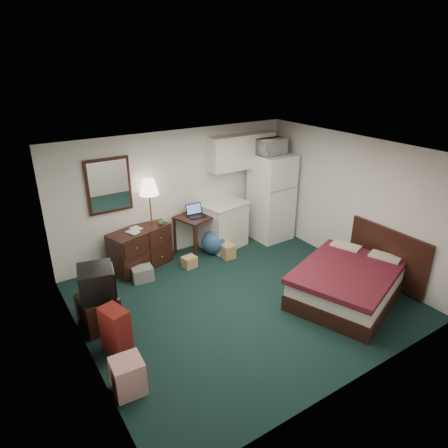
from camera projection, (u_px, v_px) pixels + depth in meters
floor at (241, 300)px, 6.71m from camera, size 5.00×4.50×0.01m
ceiling at (244, 153)px, 5.73m from camera, size 5.00×4.50×0.01m
walls at (242, 232)px, 6.22m from camera, size 5.01×4.51×2.50m
mirror at (109, 186)px, 7.10m from camera, size 0.80×0.06×1.00m
upper_cabinets at (242, 151)px, 8.27m from camera, size 1.50×0.35×0.70m
headboard at (387, 256)px, 7.00m from camera, size 0.06×1.56×1.00m
dresser at (140, 248)px, 7.60m from camera, size 1.27×0.85×0.79m
floor_lamp at (152, 222)px, 7.63m from camera, size 0.46×0.46×1.69m
desk at (195, 235)px, 8.14m from camera, size 0.80×0.80×0.82m
exercise_ball at (214, 242)px, 8.20m from camera, size 0.59×0.59×0.50m
kitchen_counter at (223, 225)px, 8.44m from camera, size 0.97×0.81×0.94m
fridge at (271, 197)px, 8.68m from camera, size 0.80×0.80×1.88m
bed at (347, 284)px, 6.61m from camera, size 2.21×1.97×0.59m
tv_stand at (99, 311)px, 5.97m from camera, size 0.56×0.60×0.51m
suitcase at (116, 330)px, 5.44m from camera, size 0.36×0.47×0.67m
retail_box at (128, 376)px, 4.81m from camera, size 0.39×0.39×0.46m
file_bin at (142, 274)px, 7.25m from camera, size 0.40×0.32×0.26m
cardboard_box_a at (189, 262)px, 7.71m from camera, size 0.28×0.25×0.22m
cardboard_box_b at (228, 251)px, 8.07m from camera, size 0.25×0.29×0.28m
laptop at (197, 211)px, 7.92m from camera, size 0.35×0.29×0.23m
crt_tv at (96, 282)px, 5.80m from camera, size 0.61×0.64×0.46m
microwave at (271, 145)px, 8.24m from camera, size 0.60×0.34×0.40m
book_a at (129, 228)px, 7.20m from camera, size 0.17×0.08×0.24m
book_b at (132, 225)px, 7.35m from camera, size 0.17×0.06×0.23m
mug at (160, 221)px, 7.63m from camera, size 0.14×0.11×0.13m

